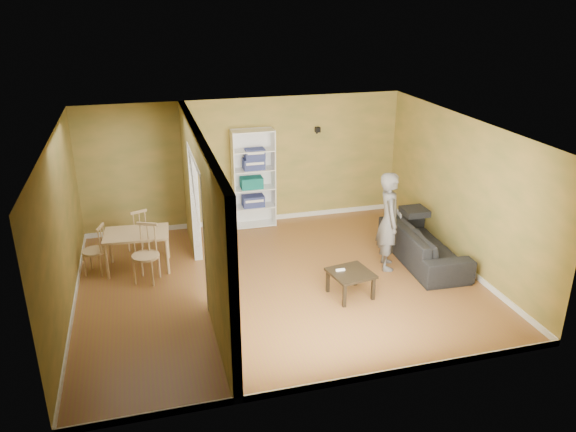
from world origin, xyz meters
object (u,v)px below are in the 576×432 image
at_px(person, 390,213).
at_px(chair_left, 94,250).
at_px(coffee_table, 351,276).
at_px(dining_table, 137,237).
at_px(sofa, 424,238).
at_px(chair_far, 137,230).
at_px(bookshelf, 253,178).
at_px(chair_near, 145,254).

relative_size(person, chair_left, 2.30).
distance_m(coffee_table, chair_left, 4.36).
bearing_deg(dining_table, coffee_table, -30.09).
distance_m(sofa, chair_far, 5.21).
height_order(sofa, bookshelf, bookshelf).
distance_m(sofa, coffee_table, 1.93).
relative_size(sofa, coffee_table, 3.54).
relative_size(bookshelf, coffee_table, 3.21).
bearing_deg(person, bookshelf, 52.42).
bearing_deg(chair_near, chair_left, 171.58).
distance_m(person, chair_far, 4.58).
bearing_deg(coffee_table, chair_left, 154.68).
height_order(dining_table, chair_near, chair_near).
height_order(dining_table, chair_left, chair_left).
bearing_deg(sofa, chair_far, 73.83).
height_order(sofa, coffee_table, sofa).
xyz_separation_m(dining_table, chair_near, (0.12, -0.53, -0.10)).
xyz_separation_m(sofa, bookshelf, (-2.58, 2.44, 0.58)).
bearing_deg(coffee_table, sofa, 26.70).
distance_m(dining_table, chair_left, 0.74).
bearing_deg(bookshelf, dining_table, -148.49).
height_order(sofa, chair_far, chair_far).
relative_size(sofa, chair_left, 2.50).
height_order(bookshelf, chair_left, bookshelf).
relative_size(coffee_table, chair_far, 0.71).
bearing_deg(dining_table, bookshelf, 31.51).
relative_size(bookshelf, chair_near, 2.03).
height_order(bookshelf, chair_near, bookshelf).
xyz_separation_m(coffee_table, dining_table, (-3.22, 1.86, 0.25)).
distance_m(sofa, chair_left, 5.74).
relative_size(coffee_table, chair_near, 0.63).
relative_size(bookshelf, chair_far, 2.29).
bearing_deg(bookshelf, coffee_table, -75.38).
bearing_deg(bookshelf, sofa, -43.40).
height_order(dining_table, chair_far, chair_far).
bearing_deg(coffee_table, bookshelf, 104.62).
relative_size(coffee_table, chair_left, 0.71).
bearing_deg(dining_table, chair_near, -76.98).
xyz_separation_m(sofa, person, (-0.73, -0.07, 0.59)).
bearing_deg(chair_left, dining_table, 107.40).
height_order(bookshelf, coffee_table, bookshelf).
xyz_separation_m(dining_table, chair_far, (0.01, 0.68, -0.16)).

